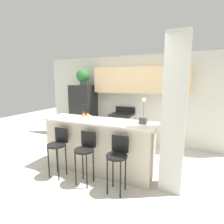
{
  "coord_description": "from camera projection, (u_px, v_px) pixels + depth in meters",
  "views": [
    {
      "loc": [
        1.62,
        -2.95,
        1.81
      ],
      "look_at": [
        0.0,
        0.69,
        1.12
      ],
      "focal_mm": 28.0,
      "sensor_mm": 36.0,
      "label": 1
    }
  ],
  "objects": [
    {
      "name": "bar_stool_left",
      "position": [
        58.0,
        145.0,
        3.33
      ],
      "size": [
        0.35,
        0.35,
        0.93
      ],
      "color": "black",
      "rests_on": "ground_plane"
    },
    {
      "name": "wall_back",
      "position": [
        133.0,
        92.0,
        5.02
      ],
      "size": [
        5.6,
        0.38,
        2.55
      ],
      "color": "silver",
      "rests_on": "ground_plane"
    },
    {
      "name": "counter_bar",
      "position": [
        98.0,
        146.0,
        3.52
      ],
      "size": [
        2.31,
        0.64,
        1.06
      ],
      "color": "beige",
      "rests_on": "ground_plane"
    },
    {
      "name": "bar_stool_right",
      "position": [
        118.0,
        156.0,
        2.84
      ],
      "size": [
        0.35,
        0.35,
        0.93
      ],
      "color": "black",
      "rests_on": "ground_plane"
    },
    {
      "name": "stove_range",
      "position": [
        122.0,
        129.0,
        5.06
      ],
      "size": [
        0.61,
        0.61,
        1.07
      ],
      "color": "silver",
      "rests_on": "ground_plane"
    },
    {
      "name": "bar_stool_mid",
      "position": [
        85.0,
        150.0,
        3.08
      ],
      "size": [
        0.35,
        0.35,
        0.93
      ],
      "color": "black",
      "rests_on": "ground_plane"
    },
    {
      "name": "fruit_bowl",
      "position": [
        86.0,
        117.0,
        3.56
      ],
      "size": [
        0.26,
        0.26,
        0.11
      ],
      "color": "silver",
      "rests_on": "counter_bar"
    },
    {
      "name": "refrigerator",
      "position": [
        84.0,
        113.0,
        5.48
      ],
      "size": [
        0.67,
        0.65,
        1.71
      ],
      "color": "black",
      "rests_on": "ground_plane"
    },
    {
      "name": "orchid_vase",
      "position": [
        143.0,
        118.0,
        3.12
      ],
      "size": [
        0.13,
        0.13,
        0.47
      ],
      "color": "#4C4C51",
      "rests_on": "counter_bar"
    },
    {
      "name": "pillar_right",
      "position": [
        174.0,
        115.0,
        2.8
      ],
      "size": [
        0.38,
        0.32,
        2.55
      ],
      "color": "silver",
      "rests_on": "ground_plane"
    },
    {
      "name": "ground_plane",
      "position": [
        99.0,
        170.0,
        3.61
      ],
      "size": [
        14.0,
        14.0,
        0.0
      ],
      "primitive_type": "plane",
      "color": "beige"
    },
    {
      "name": "trash_bin",
      "position": [
        96.0,
        137.0,
        5.17
      ],
      "size": [
        0.28,
        0.28,
        0.38
      ],
      "color": "#59595B",
      "rests_on": "ground_plane"
    },
    {
      "name": "potted_plant_on_fridge",
      "position": [
        83.0,
        76.0,
        5.29
      ],
      "size": [
        0.39,
        0.39,
        0.48
      ],
      "color": "#4C4C51",
      "rests_on": "refrigerator"
    }
  ]
}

